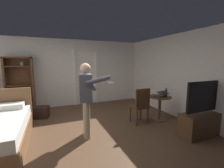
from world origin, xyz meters
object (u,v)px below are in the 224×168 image
person_blue_shirt (87,95)px  suitcase_dark (40,112)px  bookshelf (20,83)px  laptop (161,95)px  side_table (160,104)px  tv_flatscreen (204,119)px  bottle_on_table (166,93)px  wooden_chair (141,104)px

person_blue_shirt → suitcase_dark: bearing=122.3°
bookshelf → laptop: size_ratio=4.67×
side_table → tv_flatscreen: bearing=-72.5°
tv_flatscreen → suitcase_dark: 4.42m
laptop → bottle_on_table: (0.16, -0.04, 0.05)m
bottle_on_table → person_blue_shirt: size_ratio=0.15×
side_table → bottle_on_table: 0.37m
bookshelf → tv_flatscreen: bookshelf is taller
laptop → tv_flatscreen: bearing=-70.9°
laptop → suitcase_dark: bearing=153.9°
laptop → suitcase_dark: 3.59m
bookshelf → tv_flatscreen: bearing=-40.0°
bookshelf → wooden_chair: bearing=-37.6°
laptop → suitcase_dark: (-3.18, 1.56, -0.58)m
side_table → laptop: 0.28m
person_blue_shirt → suitcase_dark: 2.12m
bookshelf → laptop: (3.78, -2.42, -0.24)m
side_table → person_blue_shirt: person_blue_shirt is taller
bottle_on_table → person_blue_shirt: bearing=-178.4°
bookshelf → suitcase_dark: size_ratio=3.82×
bottle_on_table → wooden_chair: size_ratio=0.25×
bookshelf → person_blue_shirt: bookshelf is taller
bookshelf → suitcase_dark: bearing=-55.0°
tv_flatscreen → person_blue_shirt: size_ratio=0.76×
wooden_chair → person_blue_shirt: (-1.48, -0.11, 0.41)m
bookshelf → suitcase_dark: 1.33m
tv_flatscreen → person_blue_shirt: person_blue_shirt is taller
bookshelf → side_table: bearing=-32.0°
wooden_chair → person_blue_shirt: size_ratio=0.60×
bottle_on_table → suitcase_dark: bearing=154.4°
suitcase_dark → wooden_chair: bearing=-18.9°
wooden_chair → suitcase_dark: size_ratio=2.06×
side_table → bottle_on_table: bottle_on_table is taller
bookshelf → laptop: bearing=-32.6°
bookshelf → person_blue_shirt: bearing=-56.8°
bottle_on_table → suitcase_dark: size_ratio=0.51×
tv_flatscreen → suitcase_dark: tv_flatscreen is taller
tv_flatscreen → bottle_on_table: bearing=101.5°
bookshelf → bottle_on_table: size_ratio=7.44×
bookshelf → tv_flatscreen: size_ratio=1.46×
side_table → laptop: laptop is taller
side_table → person_blue_shirt: size_ratio=0.42×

